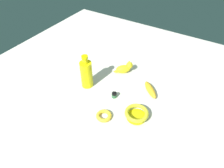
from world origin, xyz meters
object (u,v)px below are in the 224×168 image
at_px(bowl, 137,114).
at_px(nail_polish_jar, 114,95).
at_px(bottle_tall, 86,74).
at_px(cat_figurine, 125,68).
at_px(bangle, 104,116).
at_px(banana, 150,90).

relative_size(bowl, nail_polish_jar, 4.01).
distance_m(bottle_tall, cat_figurine, 0.30).
height_order(bottle_tall, bangle, bottle_tall).
xyz_separation_m(cat_figurine, banana, (-0.10, -0.24, -0.02)).
bearing_deg(bangle, bowl, -58.80).
bearing_deg(cat_figurine, bangle, -166.75).
xyz_separation_m(bowl, banana, (0.24, 0.02, -0.01)).
relative_size(bowl, banana, 0.87).
bearing_deg(bangle, banana, -23.34).
bearing_deg(cat_figurine, nail_polish_jar, -165.38).
height_order(bowl, bangle, bowl).
bearing_deg(nail_polish_jar, bottle_tall, 89.56).
relative_size(bowl, cat_figurine, 1.18).
bearing_deg(bottle_tall, cat_figurine, -29.66).
relative_size(banana, bangle, 1.73).
xyz_separation_m(bowl, bottle_tall, (0.08, 0.41, 0.07)).
distance_m(banana, bangle, 0.36).
bearing_deg(bowl, nail_polish_jar, 68.93).
height_order(cat_figurine, nail_polish_jar, cat_figurine).
height_order(cat_figurine, banana, cat_figurine).
bearing_deg(nail_polish_jar, bowl, -111.07).
relative_size(bottle_tall, banana, 1.50).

